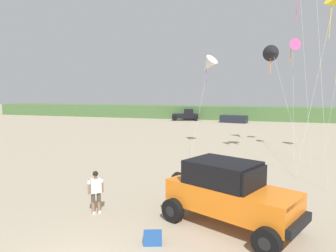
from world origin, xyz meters
name	(u,v)px	position (x,y,z in m)	size (l,w,h in m)	color
dune_ridge	(205,112)	(-5.97, 49.86, 1.18)	(90.00, 6.41, 2.36)	#4C703D
jeep	(229,192)	(3.43, 4.48, 1.20)	(5.00, 3.93, 2.26)	orange
person_watching	(96,190)	(-1.55, 4.06, 0.94)	(0.48, 0.47, 1.67)	#8C664C
cooler_box	(153,238)	(1.36, 2.49, 0.19)	(0.56, 0.36, 0.38)	#23519E
distant_pickup	(186,115)	(-8.24, 44.88, 0.94)	(4.90, 3.27, 1.98)	black
distant_sedan	(234,119)	(0.06, 43.01, 0.60)	(4.20, 1.70, 1.20)	#1E232D
kite_blue_swept	(334,3)	(8.68, 17.09, 10.54)	(3.14, 6.19, 11.14)	yellow
kite_red_delta	(273,53)	(5.01, 17.25, 7.47)	(2.87, 3.77, 8.23)	black
kite_pink_ribbon	(293,46)	(6.66, 21.49, 8.56)	(1.40, 6.26, 9.16)	#E04C93
kite_green_box	(208,65)	(0.00, 19.38, 6.99)	(1.73, 5.59, 7.90)	white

